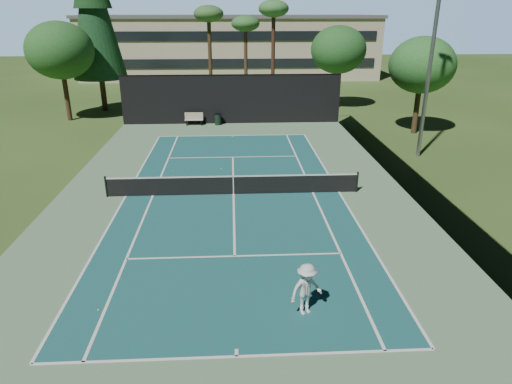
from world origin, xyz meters
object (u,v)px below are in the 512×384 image
tennis_net (233,184)px  tennis_ball_c (221,169)px  trash_bin (218,119)px  park_bench (194,118)px  player (306,289)px  tennis_ball_d (173,171)px  tennis_ball_b (195,183)px  tennis_ball_a (98,310)px

tennis_net → tennis_ball_c: (-0.70, 4.04, -0.52)m
trash_bin → park_bench: bearing=177.9°
tennis_net → player: player is taller
tennis_ball_c → tennis_ball_d: size_ratio=1.13×
tennis_ball_b → trash_bin: trash_bin is taller
tennis_ball_b → tennis_ball_d: 2.64m
tennis_ball_c → tennis_ball_b: bearing=-119.7°
tennis_ball_c → park_bench: (-2.44, 11.54, 0.51)m
tennis_ball_b → tennis_ball_c: bearing=60.3°
tennis_ball_b → trash_bin: (0.90, 13.86, 0.44)m
tennis_ball_c → tennis_ball_d: tennis_ball_c is taller
trash_bin → player: bearing=-82.6°
tennis_ball_d → park_bench: park_bench is taller
tennis_ball_d → park_bench: size_ratio=0.04×
tennis_net → tennis_ball_c: tennis_net is taller
park_bench → player: bearing=-78.3°
tennis_ball_a → tennis_ball_d: (0.77, 13.42, -0.00)m
tennis_ball_b → tennis_ball_d: size_ratio=1.31×
tennis_ball_a → trash_bin: trash_bin is taller
tennis_ball_a → tennis_ball_d: bearing=86.7°
park_bench → trash_bin: bearing=-2.1°
tennis_ball_d → trash_bin: 11.92m
tennis_net → player: (2.17, -10.02, 0.30)m
tennis_ball_d → tennis_ball_a: bearing=-93.3°
park_bench → tennis_ball_b: bearing=-85.6°
tennis_ball_a → tennis_ball_d: same height
tennis_net → player: 10.26m
tennis_ball_d → park_bench: 11.76m
tennis_ball_a → tennis_ball_b: (2.25, 11.23, 0.01)m
tennis_ball_d → tennis_net: bearing=-47.3°
player → tennis_ball_d: bearing=88.1°
player → tennis_ball_c: bearing=77.2°
player → trash_bin: (-3.34, 25.53, -0.38)m
trash_bin → tennis_net: bearing=-85.7°
tennis_net → tennis_ball_b: size_ratio=167.01×
tennis_ball_a → tennis_ball_c: 14.09m
tennis_ball_a → tennis_ball_d: 13.45m
player → tennis_ball_a: 6.55m
tennis_ball_c → trash_bin: bearing=92.3°
player → tennis_ball_d: (-5.72, 13.86, -0.83)m
player → park_bench: size_ratio=1.14×
tennis_ball_d → trash_bin: size_ratio=0.06×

